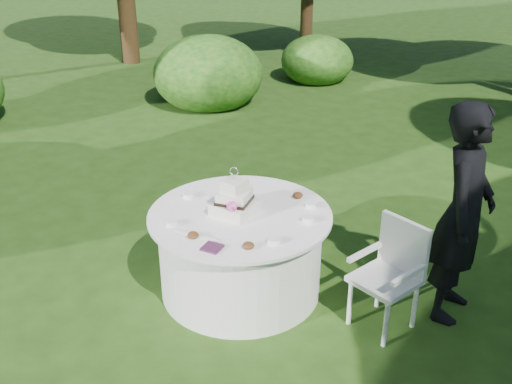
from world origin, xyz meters
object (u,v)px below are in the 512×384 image
napkins (212,248)px  guest (463,214)px  table (241,252)px  cake (234,201)px  chair (392,268)px

napkins → guest: size_ratio=0.08×
guest → table: (-1.72, -0.50, -0.53)m
guest → cake: guest is taller
guest → table: size_ratio=1.18×
napkins → chair: (1.22, 0.73, -0.26)m
napkins → table: 0.72m
napkins → table: (-0.07, 0.61, -0.39)m
napkins → table: napkins is taller
table → cake: bearing=-159.0°
table → napkins: bearing=-83.2°
cake → chair: bearing=5.8°
table → cake: 0.50m
napkins → guest: (1.65, 1.11, 0.14)m
guest → chair: 0.70m
napkins → chair: bearing=30.7°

